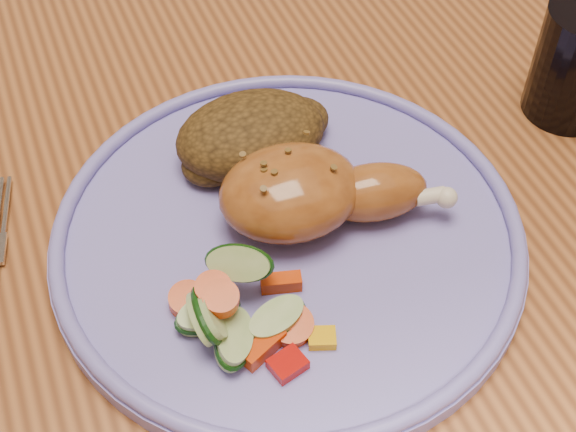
{
  "coord_description": "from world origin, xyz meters",
  "views": [
    {
      "loc": [
        -0.13,
        -0.36,
        1.15
      ],
      "look_at": [
        -0.01,
        -0.06,
        0.78
      ],
      "focal_mm": 50.0,
      "sensor_mm": 36.0,
      "label": 1
    }
  ],
  "objects": [
    {
      "name": "vegetable_pile",
      "position": [
        -0.06,
        -0.11,
        0.77
      ],
      "size": [
        0.09,
        0.09,
        0.05
      ],
      "color": "#A50A05",
      "rests_on": "plate"
    },
    {
      "name": "plate",
      "position": [
        -0.01,
        -0.06,
        0.76
      ],
      "size": [
        0.3,
        0.3,
        0.01
      ],
      "primitive_type": "cylinder",
      "color": "#746BC3",
      "rests_on": "dining_table"
    },
    {
      "name": "dining_table",
      "position": [
        0.0,
        0.0,
        0.67
      ],
      "size": [
        0.9,
        1.4,
        0.75
      ],
      "color": "#945327",
      "rests_on": "ground"
    },
    {
      "name": "chicken_leg",
      "position": [
        0.01,
        -0.05,
        0.78
      ],
      "size": [
        0.15,
        0.08,
        0.05
      ],
      "color": "#995420",
      "rests_on": "plate"
    },
    {
      "name": "chair_far",
      "position": [
        0.0,
        0.63,
        0.49
      ],
      "size": [
        0.42,
        0.42,
        0.91
      ],
      "color": "#4C2D16",
      "rests_on": "ground"
    },
    {
      "name": "rice_pilaf",
      "position": [
        -0.01,
        0.01,
        0.78
      ],
      "size": [
        0.11,
        0.07,
        0.04
      ],
      "color": "#493112",
      "rests_on": "plate"
    },
    {
      "name": "plate_rim",
      "position": [
        -0.01,
        -0.06,
        0.77
      ],
      "size": [
        0.3,
        0.3,
        0.01
      ],
      "primitive_type": "torus",
      "color": "#746BC3",
      "rests_on": "plate"
    }
  ]
}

